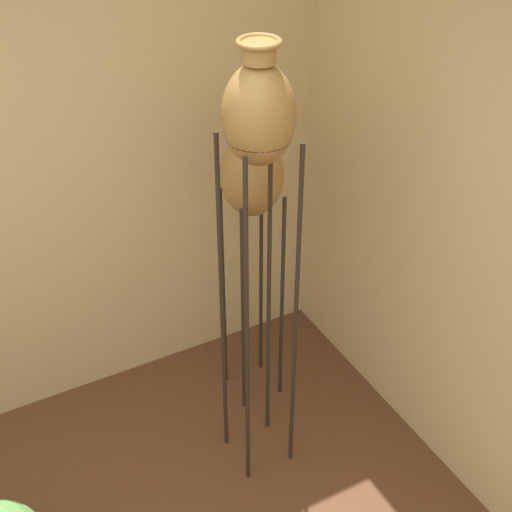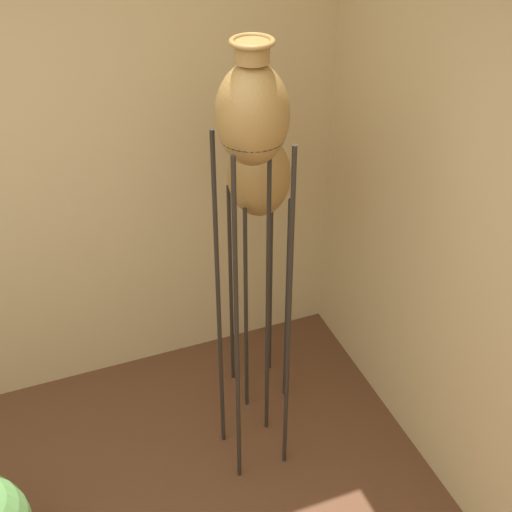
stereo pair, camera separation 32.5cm
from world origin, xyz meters
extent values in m
cylinder|color=#28231E|center=(1.05, 0.96, 0.87)|extent=(0.02, 0.02, 1.75)
cylinder|color=#28231E|center=(1.29, 0.96, 0.87)|extent=(0.02, 0.02, 1.75)
cylinder|color=#28231E|center=(1.05, 1.20, 0.87)|extent=(0.02, 0.02, 1.75)
cylinder|color=#28231E|center=(1.29, 1.20, 0.87)|extent=(0.02, 0.02, 1.75)
torus|color=#28231E|center=(1.17, 1.08, 1.75)|extent=(0.25, 0.25, 0.02)
ellipsoid|color=olive|center=(1.17, 1.08, 1.84)|extent=(0.28, 0.28, 0.40)
cylinder|color=olive|center=(1.17, 1.08, 2.07)|extent=(0.13, 0.13, 0.07)
torus|color=olive|center=(1.17, 1.08, 2.11)|extent=(0.16, 0.16, 0.02)
cylinder|color=#28231E|center=(1.25, 1.38, 0.62)|extent=(0.02, 0.02, 1.25)
cylinder|color=#28231E|center=(1.47, 1.38, 0.62)|extent=(0.02, 0.02, 1.25)
cylinder|color=#28231E|center=(1.25, 1.61, 0.62)|extent=(0.02, 0.02, 1.25)
cylinder|color=#28231E|center=(1.47, 1.61, 0.62)|extent=(0.02, 0.02, 1.25)
torus|color=#28231E|center=(1.36, 1.50, 1.25)|extent=(0.23, 0.23, 0.02)
ellipsoid|color=olive|center=(1.36, 1.50, 1.34)|extent=(0.29, 0.29, 0.40)
cylinder|color=olive|center=(1.36, 1.50, 1.58)|extent=(0.13, 0.13, 0.08)
torus|color=olive|center=(1.36, 1.50, 1.61)|extent=(0.17, 0.17, 0.02)
camera|label=1|loc=(0.00, -1.08, 2.89)|focal=50.00mm
camera|label=2|loc=(0.29, -1.21, 2.89)|focal=50.00mm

